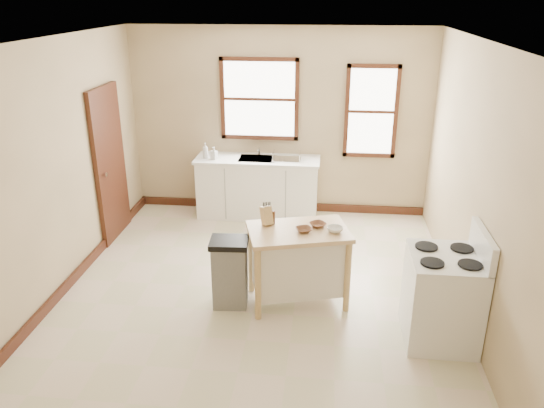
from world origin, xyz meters
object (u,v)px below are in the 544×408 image
Objects in this scene: knife_block at (267,216)px; pepper_grinder at (273,218)px; bowl_b at (318,225)px; bowl_c at (335,229)px; soap_bottle_b at (214,153)px; kitchen_island at (298,266)px; bowl_a at (304,230)px; trash_bin at (230,273)px; dish_rack at (287,156)px; gas_stove at (443,286)px; soap_bottle_a at (205,150)px.

knife_block reaches higher than pepper_grinder.
bowl_b is 0.22m from bowl_c.
knife_block is 1.18× the size of bowl_c.
kitchen_island is at bearing -35.51° from soap_bottle_b.
bowl_a is (0.41, -0.14, -0.08)m from knife_block.
dish_rack is at bearing 76.91° from trash_bin.
gas_stove is (1.06, -0.53, -0.31)m from bowl_c.
knife_block reaches higher than kitchen_island.
knife_block is at bearing 149.40° from kitchen_island.
knife_block reaches higher than bowl_b.
kitchen_island is 0.60m from pepper_grinder.
gas_stove reaches higher than trash_bin.
dish_rack reaches higher than bowl_a.
bowl_b is at bearing 12.20° from trash_bin.
dish_rack is at bearing 82.37° from kitchen_island.
bowl_b is (0.49, -0.02, -0.05)m from pepper_grinder.
pepper_grinder is (-0.29, 0.12, 0.51)m from kitchen_island.
soap_bottle_b is 2.42m from pepper_grinder.
trash_bin is 0.67× the size of gas_stove.
bowl_c reaches higher than bowl_a.
soap_bottle_a is 2.52m from knife_block.
soap_bottle_b is 2.74m from bowl_a.
soap_bottle_b is 2.60m from trash_bin.
knife_block is 0.56m from bowl_b.
pepper_grinder is (1.25, -2.20, -0.09)m from soap_bottle_a.
dish_rack is 0.53× the size of trash_bin.
pepper_grinder reaches higher than bowl_b.
knife_block is at bearing -41.50° from soap_bottle_b.
gas_stove is at bearing -13.72° from trash_bin.
soap_bottle_a is at bearing 136.16° from gas_stove.
soap_bottle_b is 4.02m from gas_stove.
bowl_b is 1.09m from trash_bin.
trash_bin is 2.21m from gas_stove.
pepper_grinder is (1.11, -2.15, -0.07)m from soap_bottle_b.
soap_bottle_b is 2.70m from bowl_b.
kitchen_island is 6.26× the size of bowl_c.
kitchen_island is 6.22× the size of bowl_b.
bowl_c is 0.22× the size of trash_bin.
soap_bottle_b is 2.73m from kitchen_island.
soap_bottle_a is 1.51× the size of pepper_grinder.
knife_block is at bearing -74.46° from soap_bottle_a.
soap_bottle_b reaches higher than kitchen_island.
pepper_grinder is 0.69m from bowl_c.
soap_bottle_b is at bearing 101.50° from trash_bin.
soap_bottle_b is 0.45× the size of dish_rack.
dish_rack reaches higher than bowl_b.
bowl_c is 1.22m from gas_stove.
soap_bottle_a reaches higher than soap_bottle_b.
soap_bottle_a reaches higher than trash_bin.
soap_bottle_b is 1.09× the size of bowl_c.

